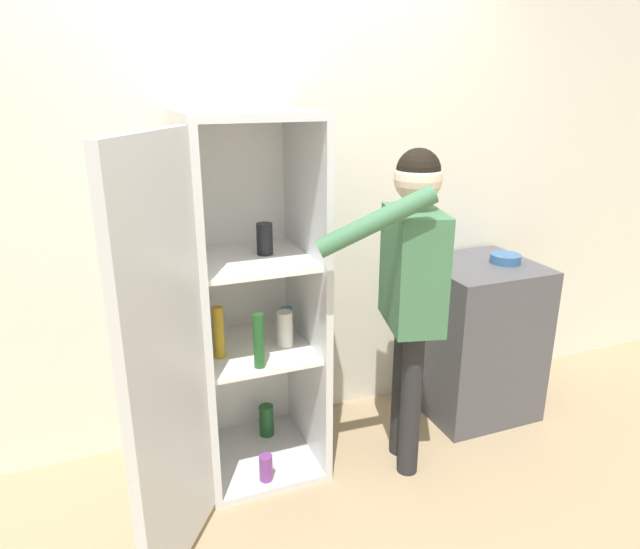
% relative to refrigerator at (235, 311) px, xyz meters
% --- Properties ---
extents(ground_plane, '(12.00, 12.00, 0.00)m').
position_rel_refrigerator_xyz_m(ground_plane, '(0.28, -0.55, -0.87)').
color(ground_plane, tan).
extents(wall_back, '(7.00, 0.06, 2.55)m').
position_rel_refrigerator_xyz_m(wall_back, '(0.28, 0.43, 0.40)').
color(wall_back, silver).
rests_on(wall_back, ground_plane).
extents(refrigerator, '(0.94, 1.11, 1.76)m').
position_rel_refrigerator_xyz_m(refrigerator, '(0.00, 0.00, 0.00)').
color(refrigerator, silver).
rests_on(refrigerator, ground_plane).
extents(person, '(0.69, 0.52, 1.61)m').
position_rel_refrigerator_xyz_m(person, '(0.79, -0.23, 0.15)').
color(person, '#262628').
rests_on(person, ground_plane).
extents(counter, '(0.61, 0.59, 0.91)m').
position_rel_refrigerator_xyz_m(counter, '(1.44, 0.09, -0.42)').
color(counter, '#4C4C51').
rests_on(counter, ground_plane).
extents(bowl, '(0.17, 0.17, 0.05)m').
position_rel_refrigerator_xyz_m(bowl, '(1.57, 0.06, 0.06)').
color(bowl, '#335B8E').
rests_on(bowl, counter).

